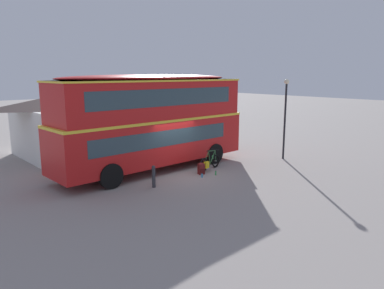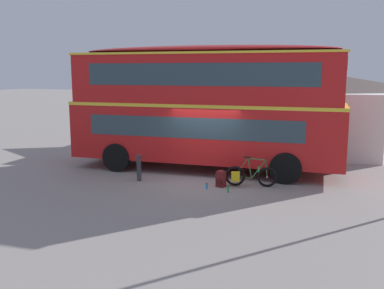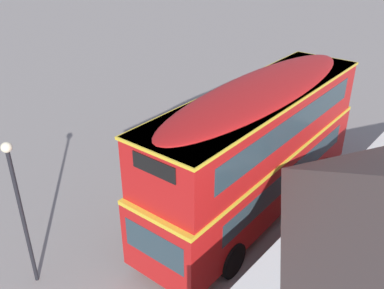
{
  "view_description": "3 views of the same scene",
  "coord_description": "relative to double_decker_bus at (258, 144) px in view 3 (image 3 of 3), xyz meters",
  "views": [
    {
      "loc": [
        -10.52,
        -13.5,
        4.8
      ],
      "look_at": [
        0.92,
        -0.03,
        1.36
      ],
      "focal_mm": 33.92,
      "sensor_mm": 36.0,
      "label": 1
    },
    {
      "loc": [
        4.76,
        -14.46,
        3.88
      ],
      "look_at": [
        -0.45,
        0.02,
        1.24
      ],
      "focal_mm": 40.68,
      "sensor_mm": 36.0,
      "label": 2
    },
    {
      "loc": [
        10.42,
        8.01,
        9.22
      ],
      "look_at": [
        0.6,
        -0.68,
        2.32
      ],
      "focal_mm": 39.29,
      "sensor_mm": 36.0,
      "label": 3
    }
  ],
  "objects": [
    {
      "name": "ground_plane",
      "position": [
        0.41,
        -1.39,
        -2.64
      ],
      "size": [
        120.0,
        120.0,
        0.0
      ],
      "primitive_type": "plane",
      "color": "gray"
    },
    {
      "name": "double_decker_bus",
      "position": [
        0.0,
        0.0,
        0.0
      ],
      "size": [
        10.47,
        3.04,
        4.79
      ],
      "color": "black",
      "rests_on": "ground"
    },
    {
      "name": "touring_bicycle",
      "position": [
        2.16,
        -1.81,
        -2.27
      ],
      "size": [
        1.73,
        0.69,
        1.03
      ],
      "color": "black",
      "rests_on": "ground"
    },
    {
      "name": "backpack_on_ground",
      "position": [
        1.27,
        -2.17,
        -2.35
      ],
      "size": [
        0.33,
        0.33,
        0.57
      ],
      "color": "maroon",
      "rests_on": "ground"
    },
    {
      "name": "water_bottle_blue_sports",
      "position": [
        0.92,
        -2.62,
        -2.55
      ],
      "size": [
        0.08,
        0.08,
        0.21
      ],
      "color": "#338CBF",
      "rests_on": "ground"
    },
    {
      "name": "water_bottle_green_metal",
      "position": [
        1.69,
        -2.76,
        -2.54
      ],
      "size": [
        0.07,
        0.07,
        0.23
      ],
      "color": "green",
      "rests_on": "ground"
    },
    {
      "name": "street_lamp",
      "position": [
        7.07,
        -2.77,
        0.16
      ],
      "size": [
        0.28,
        0.28,
        4.53
      ],
      "color": "black",
      "rests_on": "ground"
    },
    {
      "name": "kerb_bollard",
      "position": [
        -1.67,
        -2.4,
        -2.15
      ],
      "size": [
        0.16,
        0.16,
        0.97
      ],
      "color": "#333338",
      "rests_on": "ground"
    }
  ]
}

